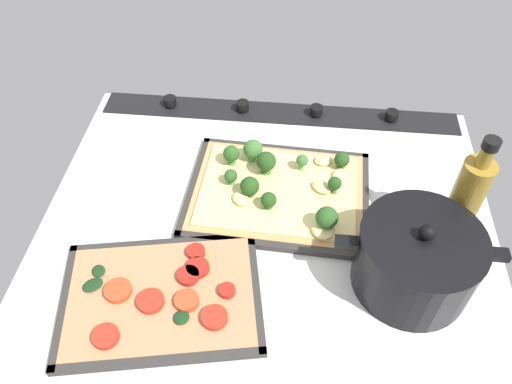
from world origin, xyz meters
TOP-DOWN VIEW (x-y plane):
  - ground_plane at (0.00, 0.00)cm, footprint 81.47×67.83cm
  - stove_control_panel at (0.00, -30.42)cm, footprint 78.21×7.00cm
  - baking_tray_front at (-1.47, -5.94)cm, footprint 34.85×27.14cm
  - broccoli_pizza at (-1.69, -6.23)cm, footprint 32.34×24.63cm
  - baking_tray_back at (15.43, 18.00)cm, footprint 35.15×27.88cm
  - veggie_pizza_back at (15.23, 18.02)cm, footprint 32.34×25.07cm
  - cooking_pot at (-24.04, 10.47)cm, footprint 25.99×19.16cm
  - oil_bottle at (-32.40, 0.36)cm, footprint 5.16×5.16cm

SIDE VIEW (x-z plane):
  - ground_plane at x=0.00cm, z-range -3.00..0.00cm
  - baking_tray_front at x=-1.47cm, z-range -0.28..1.02cm
  - baking_tray_back at x=15.43cm, z-range -0.27..1.03cm
  - stove_control_panel at x=0.00cm, z-range -0.75..1.85cm
  - veggie_pizza_back at x=15.23cm, z-range 0.20..2.10cm
  - broccoli_pizza at x=-1.69cm, z-range -1.02..5.08cm
  - cooking_pot at x=-24.04cm, z-range -1.15..12.96cm
  - oil_bottle at x=-32.40cm, z-range -1.87..20.45cm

